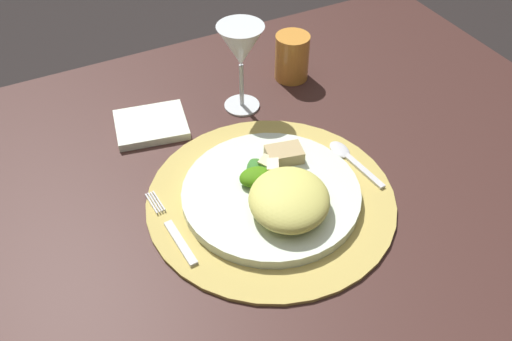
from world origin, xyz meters
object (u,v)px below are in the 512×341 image
at_px(dinner_plate, 271,194).
at_px(fork, 173,230).
at_px(dining_table, 234,247).
at_px(wine_glass, 241,49).
at_px(napkin, 151,125).
at_px(spoon, 347,156).
at_px(amber_tumbler, 292,57).

distance_m(dinner_plate, fork, 0.16).
bearing_deg(dining_table, wine_glass, 59.70).
bearing_deg(fork, dinner_plate, -1.23).
bearing_deg(dining_table, napkin, 107.30).
relative_size(spoon, amber_tumbler, 1.43).
bearing_deg(napkin, wine_glass, -5.02).
height_order(fork, napkin, napkin).
bearing_deg(napkin, dining_table, -72.70).
bearing_deg(amber_tumbler, dining_table, -135.99).
bearing_deg(amber_tumbler, fork, -141.78).
relative_size(napkin, wine_glass, 0.75).
height_order(dining_table, dinner_plate, dinner_plate).
distance_m(dinner_plate, wine_glass, 0.26).
height_order(dining_table, amber_tumbler, amber_tumbler).
relative_size(spoon, wine_glass, 0.79).
xyz_separation_m(spoon, amber_tumbler, (0.04, 0.25, 0.04)).
relative_size(fork, wine_glass, 0.96).
distance_m(fork, amber_tumbler, 0.44).
height_order(fork, amber_tumbler, amber_tumbler).
distance_m(dinner_plate, spoon, 0.16).
height_order(wine_glass, amber_tumbler, wine_glass).
xyz_separation_m(dining_table, wine_glass, (0.11, 0.18, 0.26)).
distance_m(dining_table, dinner_plate, 0.17).
bearing_deg(wine_glass, spoon, -66.81).
relative_size(dining_table, dinner_plate, 4.90).
height_order(fork, wine_glass, wine_glass).
xyz_separation_m(napkin, amber_tumbler, (0.29, 0.03, 0.04)).
xyz_separation_m(wine_glass, amber_tumbler, (0.13, 0.04, -0.08)).
xyz_separation_m(fork, amber_tumbler, (0.35, 0.27, 0.04)).
relative_size(dining_table, amber_tumbler, 14.73).
bearing_deg(dinner_plate, amber_tumbler, 55.41).
bearing_deg(wine_glass, napkin, 174.98).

